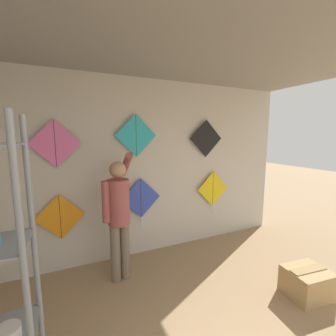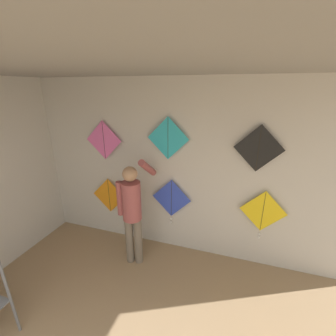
# 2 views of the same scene
# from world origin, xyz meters

# --- Properties ---
(back_panel) EXTENTS (5.47, 0.06, 2.80)m
(back_panel) POSITION_xyz_m (0.00, 3.28, 1.40)
(back_panel) COLOR beige
(back_panel) RESTS_ON ground
(ceiling_slab) EXTENTS (5.47, 4.05, 0.04)m
(ceiling_slab) POSITION_xyz_m (0.00, 1.62, 2.82)
(ceiling_slab) COLOR gray
(shopkeeper) EXTENTS (0.43, 0.63, 1.72)m
(shopkeeper) POSITION_xyz_m (-0.47, 2.70, 0.97)
(shopkeeper) COLOR #726656
(shopkeeper) RESTS_ON ground
(kite_0) EXTENTS (0.65, 0.01, 0.65)m
(kite_0) POSITION_xyz_m (-1.18, 3.19, 0.82)
(kite_0) COLOR orange
(kite_1) EXTENTS (0.65, 0.04, 0.78)m
(kite_1) POSITION_xyz_m (-0.01, 3.19, 0.93)
(kite_1) COLOR blue
(kite_2) EXTENTS (0.65, 0.04, 0.78)m
(kite_2) POSITION_xyz_m (1.37, 3.19, 0.94)
(kite_2) COLOR yellow
(kite_3) EXTENTS (0.65, 0.01, 0.65)m
(kite_3) POSITION_xyz_m (-1.18, 3.19, 1.83)
(kite_3) COLOR pink
(kite_4) EXTENTS (0.65, 0.01, 0.65)m
(kite_4) POSITION_xyz_m (-0.07, 3.19, 1.93)
(kite_4) COLOR #28B2C6
(kite_5) EXTENTS (0.65, 0.01, 0.65)m
(kite_5) POSITION_xyz_m (1.19, 3.19, 1.88)
(kite_5) COLOR black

